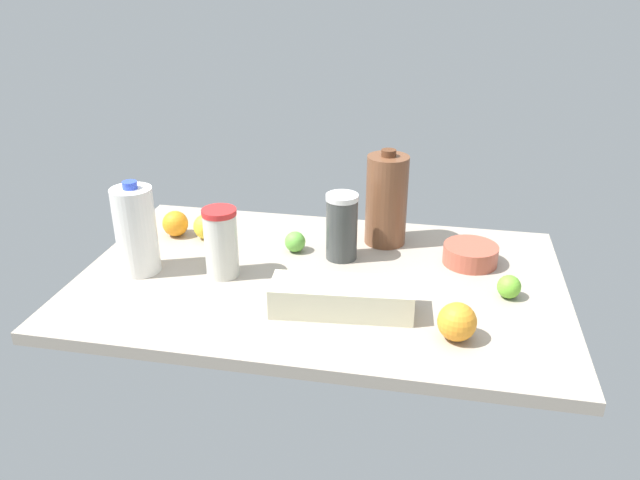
# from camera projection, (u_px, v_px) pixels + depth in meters

# --- Properties ---
(countertop) EXTENTS (1.20, 0.76, 0.03)m
(countertop) POSITION_uv_depth(u_px,v_px,m) (320.00, 281.00, 1.57)
(countertop) COLOR #A49989
(countertop) RESTS_ON ground
(tumbler_cup) EXTENTS (0.09, 0.09, 0.18)m
(tumbler_cup) POSITION_uv_depth(u_px,v_px,m) (221.00, 242.00, 1.54)
(tumbler_cup) COLOR silver
(tumbler_cup) RESTS_ON countertop
(shaker_bottle) EXTENTS (0.08, 0.08, 0.18)m
(shaker_bottle) POSITION_uv_depth(u_px,v_px,m) (342.00, 227.00, 1.62)
(shaker_bottle) COLOR #3A3E3E
(shaker_bottle) RESTS_ON countertop
(mixing_bowl) EXTENTS (0.14, 0.14, 0.05)m
(mixing_bowl) POSITION_uv_depth(u_px,v_px,m) (470.00, 254.00, 1.62)
(mixing_bowl) COLOR #B1533F
(mixing_bowl) RESTS_ON countertop
(egg_carton) EXTENTS (0.33, 0.13, 0.07)m
(egg_carton) POSITION_uv_depth(u_px,v_px,m) (342.00, 298.00, 1.40)
(egg_carton) COLOR beige
(egg_carton) RESTS_ON countertop
(chocolate_milk_jug) EXTENTS (0.11, 0.11, 0.27)m
(chocolate_milk_jug) POSITION_uv_depth(u_px,v_px,m) (386.00, 200.00, 1.70)
(chocolate_milk_jug) COLOR brown
(chocolate_milk_jug) RESTS_ON countertop
(milk_jug) EXTENTS (0.10, 0.10, 0.24)m
(milk_jug) POSITION_uv_depth(u_px,v_px,m) (136.00, 230.00, 1.55)
(milk_jug) COLOR white
(milk_jug) RESTS_ON countertop
(lemon_beside_bowl) EXTENTS (0.07, 0.07, 0.07)m
(lemon_beside_bowl) POSITION_uv_depth(u_px,v_px,m) (206.00, 227.00, 1.76)
(lemon_beside_bowl) COLOR yellow
(lemon_beside_bowl) RESTS_ON countertop
(orange_by_jug) EXTENTS (0.07, 0.07, 0.07)m
(orange_by_jug) POSITION_uv_depth(u_px,v_px,m) (175.00, 224.00, 1.78)
(orange_by_jug) COLOR orange
(orange_by_jug) RESTS_ON countertop
(lime_far_back) EXTENTS (0.06, 0.06, 0.06)m
(lime_far_back) POSITION_uv_depth(u_px,v_px,m) (295.00, 242.00, 1.68)
(lime_far_back) COLOR #62B240
(lime_far_back) RESTS_ON countertop
(orange_near_front) EXTENTS (0.08, 0.08, 0.08)m
(orange_near_front) POSITION_uv_depth(u_px,v_px,m) (457.00, 322.00, 1.29)
(orange_near_front) COLOR orange
(orange_near_front) RESTS_ON countertop
(lime_loose) EXTENTS (0.06, 0.06, 0.06)m
(lime_loose) POSITION_uv_depth(u_px,v_px,m) (509.00, 287.00, 1.46)
(lime_loose) COLOR #69B631
(lime_loose) RESTS_ON countertop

